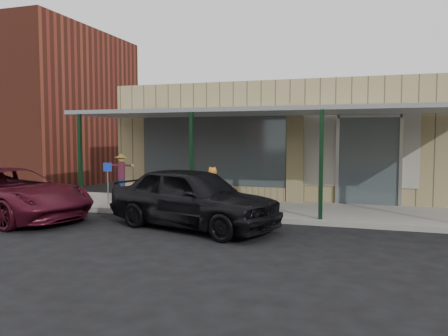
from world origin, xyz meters
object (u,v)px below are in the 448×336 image
(handicap_sign, at_px, (108,178))
(barrel_pumpkin, at_px, (183,194))
(parked_sedan, at_px, (193,197))
(car_maroon, at_px, (9,194))
(barrel_scarecrow, at_px, (122,184))

(handicap_sign, bearing_deg, barrel_pumpkin, 19.49)
(parked_sedan, height_order, car_maroon, parked_sedan)
(handicap_sign, xyz_separation_m, car_maroon, (-1.72, -2.24, -0.30))
(handicap_sign, bearing_deg, car_maroon, -140.92)
(barrel_pumpkin, bearing_deg, parked_sedan, -63.34)
(barrel_scarecrow, distance_m, handicap_sign, 1.17)
(barrel_scarecrow, relative_size, barrel_pumpkin, 1.97)
(barrel_scarecrow, distance_m, barrel_pumpkin, 2.22)
(handicap_sign, distance_m, parked_sedan, 4.06)
(parked_sedan, distance_m, car_maroon, 5.34)
(barrel_scarecrow, xyz_separation_m, handicap_sign, (0.17, -1.11, 0.32))
(barrel_scarecrow, height_order, barrel_pumpkin, barrel_scarecrow)
(barrel_pumpkin, height_order, parked_sedan, parked_sedan)
(barrel_scarecrow, height_order, parked_sedan, barrel_scarecrow)
(barrel_pumpkin, distance_m, parked_sedan, 3.54)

